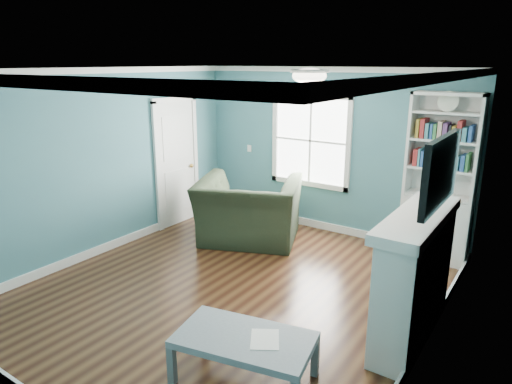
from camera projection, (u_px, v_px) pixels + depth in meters
The scene contains 13 objects.
floor at pixel (234, 288), 5.58m from camera, with size 5.00×5.00×0.00m, color black.
room_walls at pixel (232, 162), 5.15m from camera, with size 5.00×5.00×5.00m.
trim at pixel (232, 191), 5.24m from camera, with size 4.50×5.00×2.60m.
window at pixel (310, 141), 7.32m from camera, with size 1.40×0.06×1.50m.
bookshelf at pixel (438, 195), 6.20m from camera, with size 0.90×0.35×2.31m.
fireplace at pixel (415, 279), 4.44m from camera, with size 0.44×1.58×1.30m.
tv at pixel (441, 172), 4.08m from camera, with size 0.06×1.10×0.65m, color black.
door at pixel (177, 161), 7.60m from camera, with size 0.12×0.98×2.17m.
ceiling_fixture at pixel (309, 75), 4.47m from camera, with size 0.38×0.38×0.15m.
light_switch at pixel (249, 148), 8.04m from camera, with size 0.08×0.01×0.12m, color white.
recliner at pixel (249, 200), 6.91m from camera, with size 1.49×0.97×1.30m, color black.
coffee_table at pixel (244, 342), 3.89m from camera, with size 1.27×0.86×0.42m.
paper_sheet at pixel (265, 339), 3.83m from camera, with size 0.24×0.30×0.00m, color white.
Camera 1 is at (3.06, -4.01, 2.68)m, focal length 32.00 mm.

